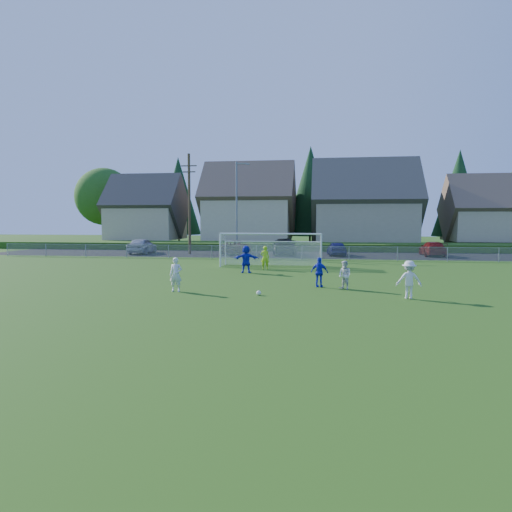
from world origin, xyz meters
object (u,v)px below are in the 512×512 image
Objects in this scene: player_white_a at (176,275)px; player_blue_a at (320,272)px; soccer_ball at (259,293)px; player_blue_b at (246,259)px; car_g at (433,249)px; car_d at (284,247)px; player_white_c at (409,280)px; goalkeeper at (265,258)px; player_white_b at (345,275)px; car_c at (237,247)px; car_e at (337,249)px; car_a at (142,246)px; soccer_goal at (272,244)px.

player_blue_a is (6.84, 2.41, -0.05)m from player_white_a.
soccer_ball is 0.12× the size of player_blue_b.
car_d is at bearing 4.28° from car_g.
car_g is at bearing -101.95° from player_white_c.
player_white_a is 1.00× the size of goalkeeper.
car_c is (-9.55, 21.78, -0.01)m from player_white_b.
car_e is (0.28, 21.65, -0.03)m from player_white_b.
car_a reaches higher than player_blue_a.
player_blue_a is at bearing 93.16° from car_d.
player_blue_b is (-2.04, 8.72, 0.78)m from soccer_ball.
car_d is 1.39× the size of car_e.
player_white_b is 1.38m from player_blue_a.
car_g is (14.10, 0.59, -0.12)m from car_d.
soccer_ball is 0.13× the size of player_white_a.
player_white_a is 0.32× the size of car_c.
soccer_ball is 0.13× the size of player_white_c.
player_white_c is 0.35× the size of car_g.
goalkeeper reaches higher than car_a.
car_a is 9.76m from car_c.
player_blue_a is 21.11m from car_e.
car_c is at bearing 102.97° from soccer_ball.
soccer_ball is at bearing 63.69° from car_g.
player_white_b reaches higher than car_g.
car_c is (-12.20, 24.06, -0.13)m from player_white_c.
player_blue_a is 21.54m from car_d.
player_blue_b is 15.83m from car_c.
player_white_a is at bearing 172.35° from soccer_ball.
soccer_ball is at bearing 120.45° from car_a.
goalkeeper is 0.35× the size of car_g.
goalkeeper is at bearing -48.79° from player_blue_a.
car_d reaches higher than car_g.
car_e is (8.36, 23.47, -0.14)m from player_white_a.
soccer_ball is at bearing 99.06° from player_blue_b.
player_white_a is 8.42m from player_blue_b.
goalkeeper reaches higher than soccer_ball.
car_d is at bearing 78.39° from player_white_a.
soccer_ball is 24.40m from car_e.
car_a is at bearing -4.79° from car_d.
car_e is (9.82, -0.13, -0.02)m from car_c.
player_white_b is at bearing 112.09° from goalkeeper.
soccer_ball is at bearing 75.46° from car_e.
soccer_goal reaches higher than car_g.
soccer_goal reaches higher than player_white_a.
car_c is at bearing 159.74° from player_white_b.
car_e is at bearing 171.53° from car_d.
player_blue_b is 0.24× the size of soccer_goal.
soccer_ball is 4.20m from player_white_a.
car_d is at bearing -98.68° from player_blue_b.
player_white_b is at bearing 30.76° from soccer_ball.
player_white_a reaches higher than car_e.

